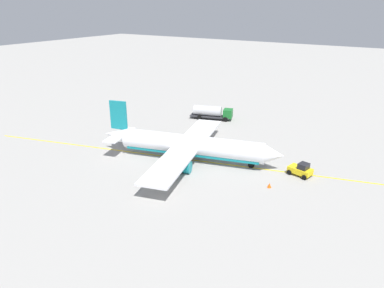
# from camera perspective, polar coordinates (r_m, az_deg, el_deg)

# --- Properties ---
(ground_plane) EXTENTS (400.00, 400.00, 0.00)m
(ground_plane) POSITION_cam_1_polar(r_m,az_deg,el_deg) (63.39, 0.00, -2.53)
(ground_plane) COLOR #9E9B96
(airplane) EXTENTS (32.27, 31.14, 9.51)m
(airplane) POSITION_cam_1_polar(r_m,az_deg,el_deg) (62.54, -0.46, -0.31)
(airplane) COLOR white
(airplane) RESTS_ON ground
(fuel_tanker) EXTENTS (10.17, 5.32, 3.15)m
(fuel_tanker) POSITION_cam_1_polar(r_m,az_deg,el_deg) (85.40, 3.15, 5.05)
(fuel_tanker) COLOR #2D2D33
(fuel_tanker) RESTS_ON ground
(pushback_tug) EXTENTS (3.95, 2.98, 2.20)m
(pushback_tug) POSITION_cam_1_polar(r_m,az_deg,el_deg) (60.01, 16.78, -3.88)
(pushback_tug) COLOR yellow
(pushback_tug) RESTS_ON ground
(refueling_worker) EXTENTS (0.57, 0.43, 1.71)m
(refueling_worker) POSITION_cam_1_polar(r_m,az_deg,el_deg) (79.79, 1.74, 3.21)
(refueling_worker) COLOR navy
(refueling_worker) RESTS_ON ground
(safety_cone_nose) EXTENTS (0.64, 0.64, 0.71)m
(safety_cone_nose) POSITION_cam_1_polar(r_m,az_deg,el_deg) (55.35, 12.10, -6.38)
(safety_cone_nose) COLOR #F2590F
(safety_cone_nose) RESTS_ON ground
(taxi_line_marking) EXTENTS (78.99, 20.72, 0.01)m
(taxi_line_marking) POSITION_cam_1_polar(r_m,az_deg,el_deg) (63.39, 0.00, -2.52)
(taxi_line_marking) COLOR yellow
(taxi_line_marking) RESTS_ON ground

